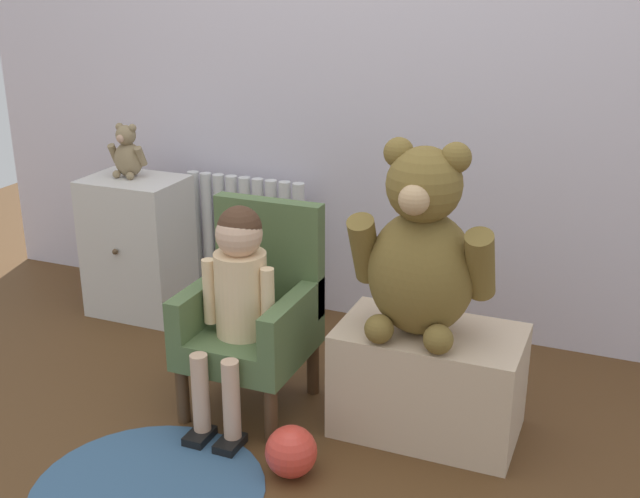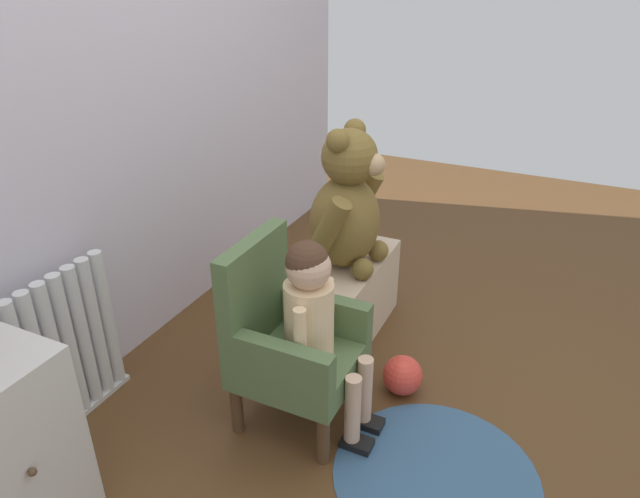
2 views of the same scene
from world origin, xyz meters
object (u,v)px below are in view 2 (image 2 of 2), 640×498
(floor_rug, at_px, (436,475))
(toy_ball, at_px, (403,375))
(large_teddy_bear, at_px, (347,206))
(low_bench, at_px, (342,294))
(child_armchair, at_px, (287,339))
(child_figure, at_px, (315,312))
(radiator, at_px, (56,358))

(floor_rug, height_order, toy_ball, toy_ball)
(floor_rug, bearing_deg, large_teddy_bear, 43.70)
(large_teddy_bear, relative_size, floor_rug, 0.89)
(toy_ball, bearing_deg, floor_rug, -146.39)
(low_bench, distance_m, floor_rug, 0.93)
(child_armchair, relative_size, toy_ball, 4.43)
(child_figure, height_order, large_teddy_bear, large_teddy_bear)
(child_figure, relative_size, toy_ball, 4.65)
(child_armchair, xyz_separation_m, low_bench, (0.60, 0.04, -0.15))
(low_bench, bearing_deg, toy_ball, -128.09)
(child_armchair, relative_size, low_bench, 1.20)
(low_bench, bearing_deg, large_teddy_bear, -139.80)
(child_figure, height_order, low_bench, child_figure)
(child_figure, bearing_deg, low_bench, 14.62)
(large_teddy_bear, distance_m, floor_rug, 1.06)
(child_figure, height_order, toy_ball, child_figure)
(radiator, relative_size, child_armchair, 0.85)
(floor_rug, bearing_deg, child_armchair, 83.96)
(floor_rug, xyz_separation_m, toy_ball, (0.35, 0.23, 0.08))
(radiator, xyz_separation_m, low_bench, (0.99, -0.66, -0.11))
(child_figure, bearing_deg, child_armchair, 90.00)
(radiator, height_order, low_bench, radiator)
(radiator, bearing_deg, child_figure, -64.14)
(radiator, height_order, toy_ball, radiator)
(radiator, distance_m, child_armchair, 0.80)
(child_armchair, bearing_deg, low_bench, 4.19)
(radiator, distance_m, toy_ball, 1.27)
(toy_ball, bearing_deg, child_figure, 140.79)
(child_armchair, xyz_separation_m, toy_ball, (0.29, -0.35, -0.25))
(toy_ball, bearing_deg, low_bench, 51.91)
(child_armchair, distance_m, floor_rug, 0.67)
(large_teddy_bear, bearing_deg, child_armchair, -178.48)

